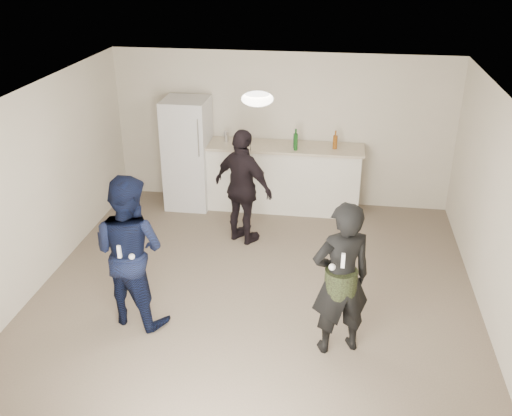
# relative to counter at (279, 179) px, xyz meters

# --- Properties ---
(floor) EXTENTS (6.00, 6.00, 0.00)m
(floor) POSITION_rel_counter_xyz_m (-0.00, -2.67, -0.53)
(floor) COLOR #6B5B4C
(floor) RESTS_ON ground
(ceiling) EXTENTS (6.00, 6.00, 0.00)m
(ceiling) POSITION_rel_counter_xyz_m (-0.00, -2.67, 1.98)
(ceiling) COLOR silver
(ceiling) RESTS_ON wall_back
(wall_back) EXTENTS (6.00, 0.00, 6.00)m
(wall_back) POSITION_rel_counter_xyz_m (-0.00, 0.33, 0.72)
(wall_back) COLOR beige
(wall_back) RESTS_ON floor
(wall_front) EXTENTS (6.00, 0.00, 6.00)m
(wall_front) POSITION_rel_counter_xyz_m (-0.00, -5.67, 0.72)
(wall_front) COLOR beige
(wall_front) RESTS_ON floor
(wall_left) EXTENTS (0.00, 6.00, 6.00)m
(wall_left) POSITION_rel_counter_xyz_m (-2.75, -2.67, 0.72)
(wall_left) COLOR beige
(wall_left) RESTS_ON floor
(wall_right) EXTENTS (0.00, 6.00, 6.00)m
(wall_right) POSITION_rel_counter_xyz_m (2.75, -2.67, 0.72)
(wall_right) COLOR beige
(wall_right) RESTS_ON floor
(counter) EXTENTS (2.60, 0.56, 1.05)m
(counter) POSITION_rel_counter_xyz_m (0.00, 0.00, 0.00)
(counter) COLOR silver
(counter) RESTS_ON floor
(counter_top) EXTENTS (2.68, 0.64, 0.04)m
(counter_top) POSITION_rel_counter_xyz_m (0.00, 0.00, 0.55)
(counter_top) COLOR beige
(counter_top) RESTS_ON counter
(fridge) EXTENTS (0.70, 0.70, 1.80)m
(fridge) POSITION_rel_counter_xyz_m (-1.48, -0.07, 0.38)
(fridge) COLOR silver
(fridge) RESTS_ON floor
(fridge_handle) EXTENTS (0.02, 0.02, 0.60)m
(fridge_handle) POSITION_rel_counter_xyz_m (-1.20, -0.44, 0.78)
(fridge_handle) COLOR silver
(fridge_handle) RESTS_ON fridge
(ceiling_dome) EXTENTS (0.36, 0.36, 0.16)m
(ceiling_dome) POSITION_rel_counter_xyz_m (-0.00, -2.37, 1.93)
(ceiling_dome) COLOR white
(ceiling_dome) RESTS_ON ceiling
(shaker) EXTENTS (0.08, 0.08, 0.17)m
(shaker) POSITION_rel_counter_xyz_m (-0.87, 0.08, 0.65)
(shaker) COLOR silver
(shaker) RESTS_ON counter_top
(man) EXTENTS (1.04, 0.90, 1.81)m
(man) POSITION_rel_counter_xyz_m (-1.31, -3.27, 0.38)
(man) COLOR #0E183C
(man) RESTS_ON floor
(woman) EXTENTS (0.75, 0.63, 1.75)m
(woman) POSITION_rel_counter_xyz_m (1.04, -3.48, 0.35)
(woman) COLOR black
(woman) RESTS_ON floor
(camo_shorts) EXTENTS (0.34, 0.34, 0.28)m
(camo_shorts) POSITION_rel_counter_xyz_m (1.04, -3.48, 0.32)
(camo_shorts) COLOR #293719
(camo_shorts) RESTS_ON woman
(spectator) EXTENTS (1.07, 0.86, 1.71)m
(spectator) POSITION_rel_counter_xyz_m (-0.38, -1.20, 0.33)
(spectator) COLOR black
(spectator) RESTS_ON floor
(remote_man) EXTENTS (0.04, 0.04, 0.15)m
(remote_man) POSITION_rel_counter_xyz_m (-1.31, -3.55, 0.53)
(remote_man) COLOR white
(remote_man) RESTS_ON man
(nunchuk_man) EXTENTS (0.07, 0.07, 0.07)m
(nunchuk_man) POSITION_rel_counter_xyz_m (-1.19, -3.52, 0.45)
(nunchuk_man) COLOR silver
(nunchuk_man) RESTS_ON man
(remote_woman) EXTENTS (0.04, 0.04, 0.15)m
(remote_woman) POSITION_rel_counter_xyz_m (1.04, -3.73, 0.72)
(remote_woman) COLOR white
(remote_woman) RESTS_ON woman
(nunchuk_woman) EXTENTS (0.07, 0.07, 0.07)m
(nunchuk_woman) POSITION_rel_counter_xyz_m (0.94, -3.70, 0.62)
(nunchuk_woman) COLOR white
(nunchuk_woman) RESTS_ON woman
(bottle_cluster) EXTENTS (1.59, 0.24, 0.26)m
(bottle_cluster) POSITION_rel_counter_xyz_m (0.26, -0.09, 0.67)
(bottle_cluster) COLOR #134527
(bottle_cluster) RESTS_ON counter_top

